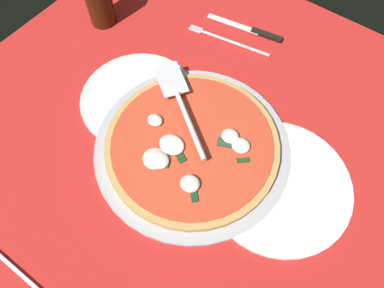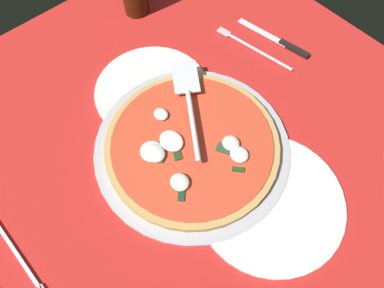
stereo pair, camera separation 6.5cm
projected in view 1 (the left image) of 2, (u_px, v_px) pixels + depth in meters
ground_plane at (185, 140)px, 68.61cm from camera, size 96.30×96.30×0.80cm
checker_pattern at (185, 139)px, 68.21cm from camera, size 96.30×96.30×0.10cm
pizza_pan at (192, 148)px, 66.50cm from camera, size 36.42×36.42×1.19cm
dinner_plate_left at (278, 185)px, 63.08cm from camera, size 25.95×25.95×1.00cm
dinner_plate_right at (139, 99)px, 72.02cm from camera, size 23.38×23.38×1.00cm
pizza at (192, 145)px, 65.12cm from camera, size 32.11×32.11×2.96cm
pizza_server at (181, 104)px, 66.60cm from camera, size 20.51×15.25×1.00cm
place_setting_near at (240, 36)px, 80.45cm from camera, size 19.81×14.35×1.40cm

